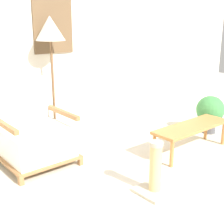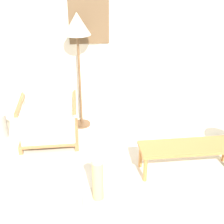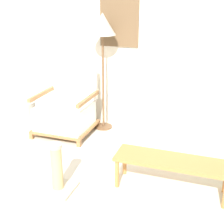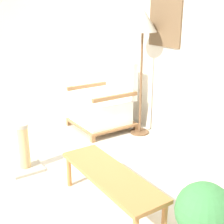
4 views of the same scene
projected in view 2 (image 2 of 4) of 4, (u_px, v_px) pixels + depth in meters
wall_back at (89, 31)px, 4.40m from camera, size 8.00×0.09×2.70m
armchair at (49, 117)px, 4.29m from camera, size 0.77×0.75×0.95m
floor_lamp at (77, 30)px, 4.11m from camera, size 0.36×0.36×1.66m
coffee_table at (188, 149)px, 3.62m from camera, size 1.14×0.35×0.35m
scratching_post at (98, 185)px, 3.21m from camera, size 0.33×0.33×0.52m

